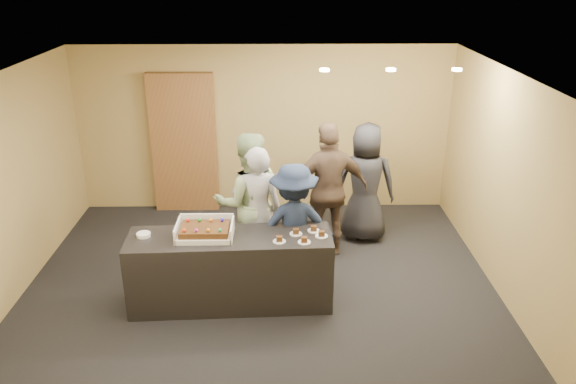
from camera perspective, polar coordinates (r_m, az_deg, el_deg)
The scene contains 17 objects.
room at distance 6.78m, azimuth -2.99°, elevation 0.45°, with size 6.04×6.00×2.70m.
serving_counter at distance 6.83m, azimuth -5.83°, elevation -7.87°, with size 2.40×0.70×0.90m, color black.
storage_cabinet at distance 9.24m, azimuth -10.54°, elevation 4.85°, with size 1.04×0.15×2.29m, color brown.
cake_box at distance 6.65m, azimuth -8.40°, elevation -4.07°, with size 0.66×0.45×0.19m.
sheet_cake at distance 6.61m, azimuth -8.45°, elevation -3.76°, with size 0.56×0.39×0.11m.
plate_stack at distance 6.79m, azimuth -14.47°, elevation -4.22°, with size 0.16×0.16×0.04m, color white.
slice_a at distance 6.46m, azimuth -0.88°, elevation -4.87°, with size 0.15×0.15×0.07m.
slice_b at distance 6.63m, azimuth 0.81°, elevation -4.11°, with size 0.15×0.15×0.07m.
slice_c at distance 6.44m, azimuth 1.66°, elevation -4.95°, with size 0.15×0.15×0.07m.
slice_d at distance 6.70m, azimuth 2.63°, elevation -3.80°, with size 0.15×0.15×0.07m.
slice_e at distance 6.59m, azimuth 3.43°, elevation -4.33°, with size 0.15×0.15×0.07m.
person_server_grey at distance 7.25m, azimuth -3.13°, elevation -2.04°, with size 0.65×0.42×1.77m, color #A0A0A5.
person_sage_man at distance 7.40m, azimuth -4.04°, elevation -1.01°, with size 0.92×0.71×1.89m, color #91A97B.
person_navy_man at distance 7.03m, azimuth 0.58°, elevation -3.44°, with size 1.05×0.60×1.63m, color #1A243D.
person_brown_extra at distance 7.72m, azimuth 4.16°, elevation 0.15°, with size 1.13×0.47×1.92m, color brown.
person_dark_suit at distance 8.25m, azimuth 7.86°, elevation 0.95°, with size 0.87×0.56×1.78m, color #242429.
ceiling_spotlights at distance 7.02m, azimuth 10.40°, elevation 12.12°, with size 1.72×0.12×0.03m.
Camera 1 is at (0.25, -6.27, 3.90)m, focal length 35.00 mm.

